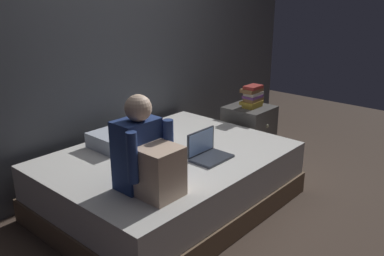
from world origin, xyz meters
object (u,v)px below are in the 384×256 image
object	(u,v)px
bed	(169,180)
person_sitting	(146,156)
nightstand	(249,133)
book_stack	(252,96)
laptop	(207,152)
pillow	(124,137)

from	to	relation	value
bed	person_sitting	world-z (taller)	person_sitting
nightstand	book_stack	size ratio (longest dim) A/B	2.50
person_sitting	book_stack	world-z (taller)	person_sitting
laptop	bed	bearing A→B (deg)	115.38
laptop	pillow	xyz separation A→B (m)	(-0.23, 0.75, 0.01)
bed	book_stack	bearing A→B (deg)	2.36
bed	person_sitting	size ratio (longest dim) A/B	3.05
bed	laptop	bearing A→B (deg)	-64.62
bed	laptop	world-z (taller)	laptop
bed	laptop	distance (m)	0.45
person_sitting	book_stack	distance (m)	1.90
bed	pillow	world-z (taller)	pillow
laptop	book_stack	distance (m)	1.23
person_sitting	laptop	world-z (taller)	person_sitting
laptop	book_stack	size ratio (longest dim) A/B	1.35
person_sitting	pillow	bearing A→B (deg)	60.09
nightstand	pillow	xyz separation A→B (m)	(-1.39, 0.38, 0.25)
laptop	book_stack	xyz separation A→B (m)	(1.17, 0.35, 0.17)
nightstand	laptop	bearing A→B (deg)	-162.22
pillow	laptop	bearing A→B (deg)	-72.66
bed	pillow	distance (m)	0.55
bed	book_stack	xyz separation A→B (m)	(1.31, 0.05, 0.47)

